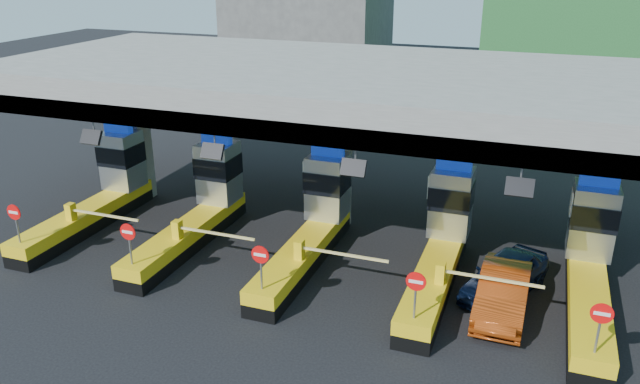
% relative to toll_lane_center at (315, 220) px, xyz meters
% --- Properties ---
extents(ground, '(120.00, 120.00, 0.00)m').
position_rel_toll_lane_center_xyz_m(ground, '(-0.00, -0.28, -1.40)').
color(ground, black).
rests_on(ground, ground).
extents(toll_canopy, '(28.00, 12.09, 7.00)m').
position_rel_toll_lane_center_xyz_m(toll_canopy, '(-0.00, 2.59, 4.74)').
color(toll_canopy, slate).
rests_on(toll_canopy, ground).
extents(toll_lane_far_left, '(4.43, 8.00, 4.16)m').
position_rel_toll_lane_center_xyz_m(toll_lane_far_left, '(-10.00, 0.00, 0.00)').
color(toll_lane_far_left, black).
rests_on(toll_lane_far_left, ground).
extents(toll_lane_left, '(4.43, 8.00, 4.16)m').
position_rel_toll_lane_center_xyz_m(toll_lane_left, '(-5.00, 0.00, 0.00)').
color(toll_lane_left, black).
rests_on(toll_lane_left, ground).
extents(toll_lane_center, '(4.43, 8.00, 4.16)m').
position_rel_toll_lane_center_xyz_m(toll_lane_center, '(0.00, 0.00, 0.00)').
color(toll_lane_center, black).
rests_on(toll_lane_center, ground).
extents(toll_lane_right, '(4.43, 8.00, 4.16)m').
position_rel_toll_lane_center_xyz_m(toll_lane_right, '(5.00, 0.00, 0.00)').
color(toll_lane_right, black).
rests_on(toll_lane_right, ground).
extents(toll_lane_far_right, '(4.43, 8.00, 4.16)m').
position_rel_toll_lane_center_xyz_m(toll_lane_far_right, '(10.00, 0.00, 0.00)').
color(toll_lane_far_right, black).
rests_on(toll_lane_far_right, ground).
extents(van, '(3.17, 4.58, 1.45)m').
position_rel_toll_lane_center_xyz_m(van, '(7.33, -0.71, -0.67)').
color(van, black).
rests_on(van, ground).
extents(red_car, '(1.64, 4.50, 1.47)m').
position_rel_toll_lane_center_xyz_m(red_car, '(7.36, -1.93, -0.66)').
color(red_car, '#8F310B').
rests_on(red_car, ground).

